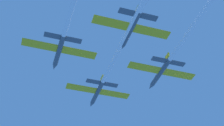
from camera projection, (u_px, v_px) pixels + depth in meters
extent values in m
cylinder|color=#4C5660|center=(97.00, 92.00, 90.61)|extent=(1.12, 10.22, 1.12)
cone|color=#4C5660|center=(91.00, 105.00, 95.25)|extent=(1.10, 2.25, 1.10)
ellipsoid|color=black|center=(95.00, 95.00, 92.58)|extent=(0.79, 2.04, 0.56)
cube|color=yellow|center=(81.00, 88.00, 89.19)|extent=(7.77, 2.25, 0.25)
cube|color=yellow|center=(114.00, 94.00, 91.27)|extent=(7.77, 2.25, 0.25)
cube|color=yellow|center=(102.00, 79.00, 88.43)|extent=(0.29, 1.84, 1.64)
cube|color=#4C5660|center=(93.00, 82.00, 86.88)|extent=(3.50, 1.35, 0.25)
cube|color=#4C5660|center=(111.00, 85.00, 87.96)|extent=(3.50, 1.35, 0.25)
cylinder|color=white|center=(127.00, 32.00, 73.14)|extent=(1.01, 36.77, 1.01)
cylinder|color=#4C5660|center=(59.00, 50.00, 77.84)|extent=(1.12, 10.22, 1.12)
cone|color=#4C5660|center=(54.00, 67.00, 82.48)|extent=(1.10, 2.25, 1.10)
ellipsoid|color=black|center=(58.00, 55.00, 79.81)|extent=(0.79, 2.04, 0.56)
cube|color=yellow|center=(40.00, 45.00, 76.42)|extent=(7.77, 2.25, 0.25)
cube|color=yellow|center=(79.00, 53.00, 78.50)|extent=(7.77, 2.25, 0.25)
cube|color=yellow|center=(63.00, 34.00, 75.66)|extent=(0.29, 1.84, 1.64)
cube|color=#4C5660|center=(52.00, 36.00, 74.11)|extent=(3.50, 1.35, 0.25)
cube|color=#4C5660|center=(74.00, 40.00, 75.18)|extent=(3.50, 1.35, 0.25)
cylinder|color=#4C5660|center=(161.00, 72.00, 83.32)|extent=(1.12, 10.22, 1.12)
cone|color=#4C5660|center=(151.00, 87.00, 87.96)|extent=(1.10, 2.25, 1.10)
ellipsoid|color=black|center=(157.00, 76.00, 85.29)|extent=(0.79, 2.04, 0.56)
cube|color=yellow|center=(144.00, 68.00, 81.90)|extent=(7.77, 2.25, 0.25)
cube|color=yellow|center=(179.00, 74.00, 83.98)|extent=(7.77, 2.25, 0.25)
cube|color=yellow|center=(167.00, 57.00, 81.14)|extent=(0.29, 1.84, 1.64)
cube|color=#4C5660|center=(159.00, 60.00, 79.59)|extent=(3.50, 1.35, 0.25)
cube|color=#4C5660|center=(177.00, 63.00, 80.67)|extent=(3.50, 1.35, 0.25)
cylinder|color=white|center=(209.00, 3.00, 66.29)|extent=(1.01, 35.57, 1.01)
cylinder|color=#4C5660|center=(131.00, 29.00, 72.36)|extent=(1.12, 10.22, 1.12)
cone|color=#4C5660|center=(121.00, 48.00, 77.00)|extent=(1.10, 2.25, 1.10)
ellipsoid|color=black|center=(127.00, 35.00, 74.33)|extent=(0.79, 2.04, 0.56)
cube|color=yellow|center=(111.00, 23.00, 70.94)|extent=(7.77, 2.25, 0.25)
cube|color=yellow|center=(152.00, 32.00, 73.01)|extent=(7.77, 2.25, 0.25)
cube|color=yellow|center=(137.00, 11.00, 70.18)|extent=(0.29, 1.84, 1.64)
cube|color=#4C5660|center=(127.00, 12.00, 68.62)|extent=(3.50, 1.35, 0.25)
cube|color=#4C5660|center=(149.00, 17.00, 69.70)|extent=(3.50, 1.35, 0.25)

